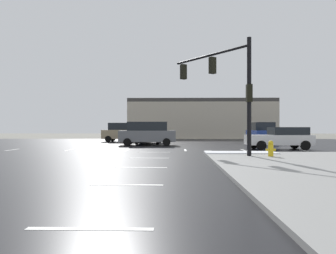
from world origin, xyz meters
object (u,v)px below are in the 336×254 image
fire_hydrant (271,148)px  suv_tan (125,132)px  suv_blue (261,132)px  suv_grey (147,133)px  traffic_signal_mast (225,80)px  sedan_white (281,138)px  suv_navy (149,132)px

fire_hydrant → suv_tan: size_ratio=0.16×
suv_blue → suv_grey: (-10.57, -3.34, 0.00)m
suv_tan → suv_blue: 14.09m
traffic_signal_mast → sedan_white: bearing=-77.1°
traffic_signal_mast → suv_navy: (-5.33, 13.85, -3.14)m
suv_blue → sedan_white: 8.22m
suv_tan → suv_navy: 4.62m
suv_navy → suv_grey: size_ratio=0.99×
sedan_white → suv_tan: bearing=-46.8°
traffic_signal_mast → fire_hydrant: 4.55m
sedan_white → fire_hydrant: bearing=65.5°
suv_tan → sedan_white: bearing=139.8°
traffic_signal_mast → fire_hydrant: (2.02, -1.74, -3.69)m
fire_hydrant → suv_grey: 14.03m
traffic_signal_mast → suv_grey: traffic_signal_mast is taller
fire_hydrant → suv_grey: bearing=120.9°
fire_hydrant → suv_navy: (-7.35, 15.59, 0.55)m
suv_tan → suv_blue: same height
traffic_signal_mast → suv_grey: bearing=-9.2°
suv_grey → sedan_white: bearing=151.1°
traffic_signal_mast → suv_blue: size_ratio=1.25×
suv_tan → fire_hydrant: bearing=120.8°
traffic_signal_mast → suv_blue: traffic_signal_mast is taller
suv_blue → suv_navy: size_ratio=1.00×
suv_navy → suv_grey: 3.56m
suv_tan → suv_navy: bearing=130.6°
suv_blue → traffic_signal_mast: bearing=-21.4°
suv_navy → traffic_signal_mast: bearing=21.7°
suv_blue → suv_navy: (-10.72, 0.22, 0.00)m
fire_hydrant → sedan_white: (2.73, 7.18, 0.32)m
traffic_signal_mast → suv_tan: (-8.15, 17.50, -3.14)m
fire_hydrant → suv_tan: 21.77m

